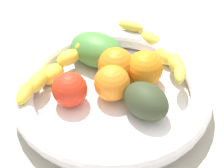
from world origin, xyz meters
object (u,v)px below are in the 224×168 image
object	(u,v)px
banana_draped_right	(54,70)
orange_mid_left	(116,66)
fruit_bowl	(112,92)
mango_green	(97,50)
tomato_red	(70,89)
avocado_dark	(146,101)
banana_draped_left	(160,51)
orange_mid_right	(145,69)
orange_front	(113,83)

from	to	relation	value
banana_draped_right	orange_mid_left	bearing A→B (deg)	73.44
fruit_bowl	mango_green	bearing A→B (deg)	176.12
tomato_red	avocado_dark	bearing A→B (deg)	57.36
avocado_dark	banana_draped_right	bearing A→B (deg)	-137.00
fruit_bowl	avocado_dark	world-z (taller)	avocado_dark
banana_draped_left	orange_mid_right	xyz separation A→B (cm)	(4.08, -5.33, 0.32)
banana_draped_left	avocado_dark	bearing A→B (deg)	-36.75
banana_draped_right	avocado_dark	size ratio (longest dim) A/B	2.25
banana_draped_right	avocado_dark	world-z (taller)	avocado_dark
orange_mid_left	mango_green	xyz separation A→B (cm)	(-6.14, -1.66, -0.21)
tomato_red	mango_green	distance (cm)	11.99
tomato_red	fruit_bowl	bearing A→B (deg)	80.31
mango_green	banana_draped_left	bearing A→B (deg)	67.93
banana_draped_left	mango_green	xyz separation A→B (cm)	(-4.69, -11.57, 0.16)
orange_mid_right	tomato_red	xyz separation A→B (cm)	(0.20, -14.20, -0.27)
banana_draped_right	orange_mid_right	world-z (taller)	orange_mid_right
mango_green	orange_front	bearing A→B (deg)	-3.10
fruit_bowl	orange_front	xyz separation A→B (cm)	(0.01, 0.14, 2.01)
banana_draped_right	orange_mid_left	distance (cm)	11.27
orange_mid_right	avocado_dark	size ratio (longest dim) A/B	0.80
banana_draped_left	mango_green	size ratio (longest dim) A/B	2.01
orange_mid_right	mango_green	distance (cm)	10.76
orange_front	mango_green	world-z (taller)	same
banana_draped_right	orange_front	distance (cm)	11.27
banana_draped_left	banana_draped_right	xyz separation A→B (cm)	(-1.76, -20.71, 0.01)
banana_draped_left	mango_green	bearing A→B (deg)	-112.07
orange_mid_right	avocado_dark	world-z (taller)	orange_mid_right
orange_mid_right	avocado_dark	xyz separation A→B (cm)	(7.27, -3.15, -0.45)
orange_front	tomato_red	bearing A→B (deg)	-99.62
banana_draped_right	orange_mid_left	xyz separation A→B (cm)	(3.21, 10.80, 0.35)
fruit_bowl	banana_draped_right	xyz separation A→B (cm)	(-7.28, -8.45, 1.83)
tomato_red	avocado_dark	distance (cm)	13.12
avocado_dark	orange_mid_left	bearing A→B (deg)	-171.76
orange_front	avocado_dark	world-z (taller)	orange_front
orange_front	orange_mid_left	world-z (taller)	orange_mid_left
fruit_bowl	orange_mid_right	world-z (taller)	orange_mid_right
orange_mid_left	banana_draped_right	bearing A→B (deg)	-106.56
orange_mid_left	avocado_dark	distance (cm)	10.02
banana_draped_left	mango_green	world-z (taller)	mango_green
fruit_bowl	avocado_dark	xyz separation A→B (cm)	(5.84, 3.79, 1.69)
banana_draped_right	mango_green	world-z (taller)	mango_green
fruit_bowl	banana_draped_left	world-z (taller)	banana_draped_left
orange_front	orange_mid_right	distance (cm)	6.95
banana_draped_left	mango_green	distance (cm)	12.49
mango_green	avocado_dark	bearing A→B (deg)	10.91
fruit_bowl	tomato_red	bearing A→B (deg)	-99.69
banana_draped_right	orange_mid_right	distance (cm)	16.46
orange_mid_left	tomato_red	bearing A→B (deg)	-73.59
banana_draped_right	orange_mid_right	bearing A→B (deg)	69.20
mango_green	tomato_red	bearing A→B (deg)	-41.57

